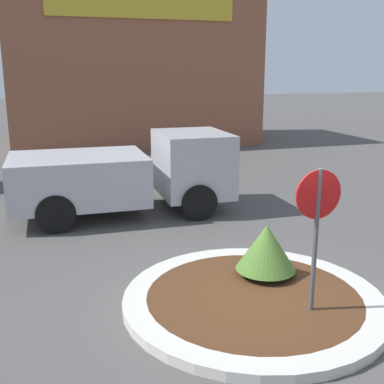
{
  "coord_description": "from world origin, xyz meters",
  "views": [
    {
      "loc": [
        -3.06,
        -6.34,
        3.63
      ],
      "look_at": [
        -0.24,
        2.45,
        1.27
      ],
      "focal_mm": 45.0,
      "sensor_mm": 36.0,
      "label": 1
    }
  ],
  "objects": [
    {
      "name": "utility_truck",
      "position": [
        -0.96,
        5.59,
        1.05
      ],
      "size": [
        5.53,
        2.53,
        2.04
      ],
      "rotation": [
        0.0,
        0.0,
        -0.02
      ],
      "color": "#B2B2B7",
      "rests_on": "ground_plane"
    },
    {
      "name": "ground_plane",
      "position": [
        0.0,
        0.0,
        0.0
      ],
      "size": [
        120.0,
        120.0,
        0.0
      ],
      "primitive_type": "plane",
      "color": "#514F4C"
    },
    {
      "name": "traffic_island",
      "position": [
        0.0,
        0.0,
        0.08
      ],
      "size": [
        4.13,
        4.13,
        0.16
      ],
      "color": "beige",
      "rests_on": "ground_plane"
    },
    {
      "name": "storefront_building",
      "position": [
        1.62,
        18.1,
        3.5
      ],
      "size": [
        11.7,
        6.07,
        6.99
      ],
      "color": "#93563D",
      "rests_on": "ground_plane"
    },
    {
      "name": "stop_sign",
      "position": [
        0.62,
        -0.68,
        1.6
      ],
      "size": [
        0.71,
        0.07,
        2.3
      ],
      "color": "#4C4C51",
      "rests_on": "ground_plane"
    },
    {
      "name": "island_shrub",
      "position": [
        0.53,
        0.65,
        0.67
      ],
      "size": [
        1.04,
        1.04,
        0.91
      ],
      "color": "brown",
      "rests_on": "traffic_island"
    }
  ]
}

